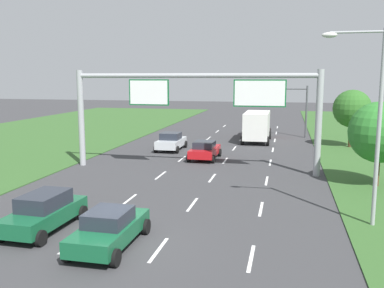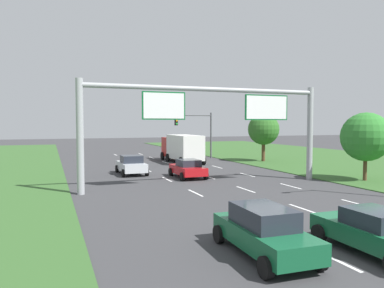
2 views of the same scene
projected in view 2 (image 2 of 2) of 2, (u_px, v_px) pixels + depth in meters
ground_plane at (375, 252)px, 12.52m from camera, size 200.00×200.00×0.00m
lane_dashes_inner_left at (195, 193)px, 23.09m from camera, size 0.14×62.40×0.01m
lane_dashes_inner_right at (245, 189)px, 24.33m from camera, size 0.14×62.40×0.01m
lane_dashes_slip at (291, 186)px, 25.58m from camera, size 0.14×62.40×0.01m
car_near_red at (374, 232)px, 12.30m from camera, size 2.07×4.33×1.48m
car_lead_silver at (264, 231)px, 12.16m from camera, size 2.13×4.45×1.61m
car_mid_lane at (188, 168)px, 29.53m from camera, size 2.19×4.10×1.46m
car_far_ahead at (131, 165)px, 31.53m from camera, size 2.14×4.21×1.60m
box_truck at (182, 147)px, 41.09m from camera, size 2.72×8.03×3.02m
sign_gantry at (212, 115)px, 25.44m from camera, size 17.24×0.44×7.00m
traffic_light_mast at (196, 127)px, 45.16m from camera, size 4.76×0.49×5.60m
roadside_tree_mid at (366, 137)px, 27.58m from camera, size 3.61×3.61×5.11m
roadside_tree_far at (264, 129)px, 41.70m from camera, size 3.48×3.48×5.37m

